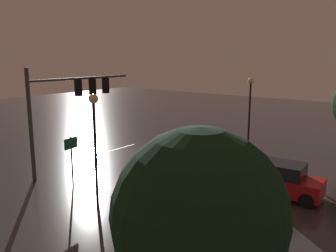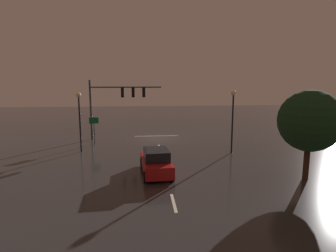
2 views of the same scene
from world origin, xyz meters
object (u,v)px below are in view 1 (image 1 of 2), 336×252
street_lamp_right_kerb (95,129)px  route_sign (71,151)px  street_lamp_left_kerb (250,101)px  car_approaching (278,180)px  traffic_signal_assembly (71,98)px  tree_right_near (199,216)px

street_lamp_right_kerb → route_sign: street_lamp_right_kerb is taller
street_lamp_left_kerb → street_lamp_right_kerb: street_lamp_left_kerb is taller
street_lamp_left_kerb → car_approaching: bearing=35.4°
street_lamp_left_kerb → route_sign: size_ratio=1.97×
street_lamp_right_kerb → route_sign: size_ratio=1.90×
traffic_signal_assembly → route_sign: 4.12m
tree_right_near → street_lamp_right_kerb: bearing=-120.5°
street_lamp_left_kerb → traffic_signal_assembly: bearing=-33.7°
car_approaching → street_lamp_left_kerb: street_lamp_left_kerb is taller
traffic_signal_assembly → car_approaching: 12.78m
street_lamp_left_kerb → tree_right_near: tree_right_near is taller
street_lamp_left_kerb → tree_right_near: size_ratio=0.95×
tree_right_near → street_lamp_left_kerb: bearing=-157.7°
route_sign → tree_right_near: tree_right_near is taller
car_approaching → route_sign: bearing=-58.5°
street_lamp_left_kerb → tree_right_near: (18.47, 7.56, 0.29)m
traffic_signal_assembly → street_lamp_left_kerb: 12.44m
street_lamp_right_kerb → tree_right_near: (5.35, 9.10, 0.40)m
car_approaching → street_lamp_right_kerb: bearing=-45.3°
traffic_signal_assembly → street_lamp_left_kerb: bearing=146.3°
traffic_signal_assembly → tree_right_near: 16.58m
car_approaching → route_sign: (5.61, -9.14, 1.19)m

